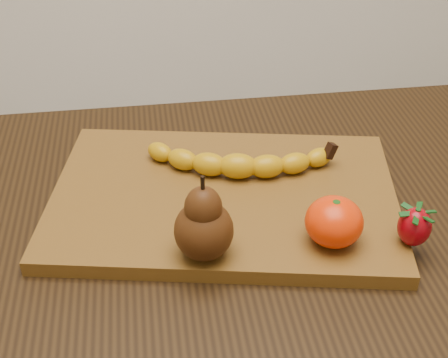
{
  "coord_description": "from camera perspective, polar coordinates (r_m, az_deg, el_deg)",
  "views": [
    {
      "loc": [
        -0.16,
        -0.59,
        1.27
      ],
      "look_at": [
        -0.07,
        0.06,
        0.8
      ],
      "focal_mm": 50.0,
      "sensor_mm": 36.0,
      "label": 1
    }
  ],
  "objects": [
    {
      "name": "table",
      "position": [
        0.86,
        4.92,
        -9.44
      ],
      "size": [
        1.0,
        0.7,
        0.76
      ],
      "color": "black",
      "rests_on": "ground"
    },
    {
      "name": "cutting_board",
      "position": [
        0.83,
        0.0,
        -1.7
      ],
      "size": [
        0.5,
        0.38,
        0.02
      ],
      "primitive_type": "cube",
      "rotation": [
        0.0,
        0.0,
        -0.19
      ],
      "color": "brown",
      "rests_on": "table"
    },
    {
      "name": "banana",
      "position": [
        0.84,
        1.27,
        1.19
      ],
      "size": [
        0.23,
        0.1,
        0.03
      ],
      "primitive_type": null,
      "rotation": [
        0.0,
        0.0,
        -0.2
      ],
      "color": "#CA9709",
      "rests_on": "cutting_board"
    },
    {
      "name": "pear",
      "position": [
        0.69,
        -1.89,
        -3.51
      ],
      "size": [
        0.08,
        0.08,
        0.11
      ],
      "primitive_type": null,
      "rotation": [
        0.0,
        0.0,
        0.16
      ],
      "color": "#45220B",
      "rests_on": "cutting_board"
    },
    {
      "name": "mandarin",
      "position": [
        0.73,
        10.03,
        -3.87
      ],
      "size": [
        0.09,
        0.09,
        0.06
      ],
      "primitive_type": "ellipsoid",
      "rotation": [
        0.0,
        0.0,
        0.36
      ],
      "color": "#F73102",
      "rests_on": "cutting_board"
    },
    {
      "name": "strawberry",
      "position": [
        0.76,
        17.04,
        -4.08
      ],
      "size": [
        0.04,
        0.04,
        0.05
      ],
      "primitive_type": null,
      "rotation": [
        0.0,
        0.0,
        0.0
      ],
      "color": "#93040D",
      "rests_on": "cutting_board"
    }
  ]
}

